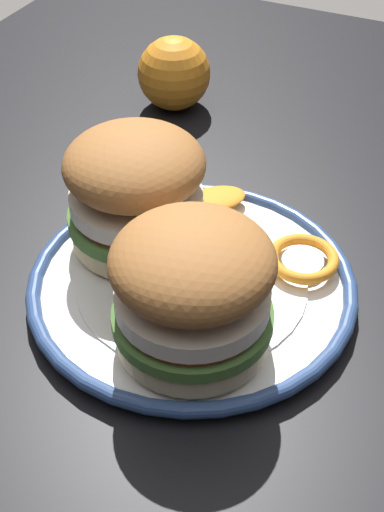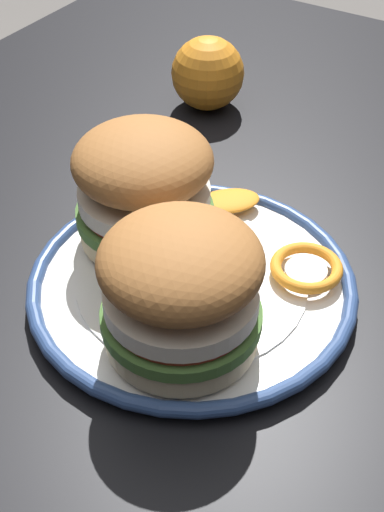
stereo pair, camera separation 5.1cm
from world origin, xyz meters
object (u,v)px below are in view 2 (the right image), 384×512
whole_orange (208,73)px  dinner_plate (192,285)px  sandwich_half_left (181,287)px  sandwich_half_right (142,187)px  dining_table (168,348)px

whole_orange → dinner_plate: bearing=28.8°
dinner_plate → sandwich_half_left: 0.09m
sandwich_half_right → whole_orange: sandwich_half_right is taller
sandwich_half_left → whole_orange: size_ratio=1.99×
dinner_plate → whole_orange: 0.31m
sandwich_half_left → dinner_plate: bearing=-154.6°
dining_table → sandwich_half_right: sandwich_half_right is taller
sandwich_half_right → whole_orange: (-0.24, -0.09, -0.03)m
dinner_plate → sandwich_half_right: 0.09m
dining_table → sandwich_half_left: (0.08, 0.07, 0.18)m
whole_orange → sandwich_half_left: bearing=28.2°
sandwich_half_right → whole_orange: size_ratio=1.97×
dining_table → whole_orange: (-0.24, -0.10, 0.16)m
sandwich_half_left → sandwich_half_right: size_ratio=1.01×
dining_table → whole_orange: size_ratio=14.29×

